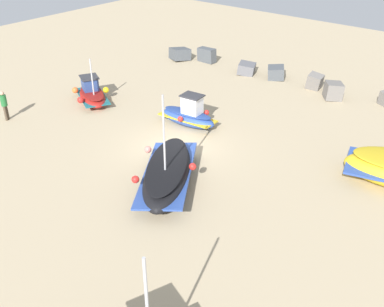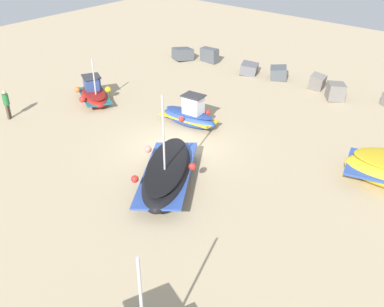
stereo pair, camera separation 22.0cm
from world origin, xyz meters
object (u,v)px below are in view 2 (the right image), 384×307
Objects in this scene: fishing_boat_4 at (190,115)px; fishing_boat_3 at (167,173)px; fishing_boat_1 at (94,94)px; person_walking at (6,103)px.

fishing_boat_3 is at bearing -64.75° from fishing_boat_4.
fishing_boat_1 is 9.87m from fishing_boat_3.
fishing_boat_1 is 0.64× the size of fishing_boat_3.
person_walking is (-1.64, -4.46, 0.46)m from fishing_boat_1.
person_walking is at bearing -150.28° from fishing_boat_4.
fishing_boat_1 is 2.15× the size of person_walking.
fishing_boat_3 reaches higher than fishing_boat_1.
person_walking is at bearing 97.25° from fishing_boat_1.
fishing_boat_1 reaches higher than person_walking.
fishing_boat_1 is at bearing -175.31° from fishing_boat_4.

